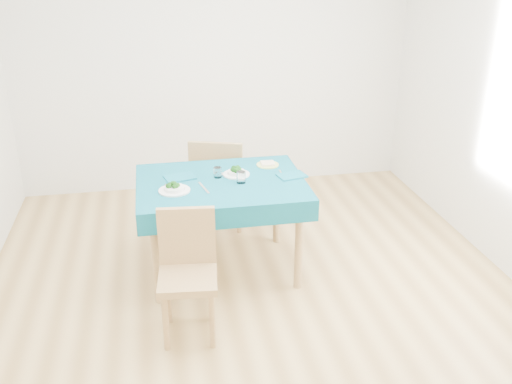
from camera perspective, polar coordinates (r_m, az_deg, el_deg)
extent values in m
cube|color=#A07A42|center=(4.27, 0.00, -10.65)|extent=(4.00, 4.50, 0.02)
cube|color=silver|center=(5.86, -4.21, 13.20)|extent=(4.00, 0.02, 2.70)
cube|color=silver|center=(1.73, 14.40, -14.03)|extent=(4.00, 0.02, 2.70)
cube|color=#095468|center=(4.44, -3.41, -3.45)|extent=(1.25, 0.95, 0.76)
cube|color=#9D794A|center=(3.69, -6.86, -8.10)|extent=(0.41, 0.44, 0.93)
cube|color=#9D794A|center=(5.14, -3.57, 2.90)|extent=(0.61, 0.63, 1.17)
cube|color=silver|center=(4.17, -9.17, 0.23)|extent=(0.06, 0.18, 0.00)
cube|color=silver|center=(4.17, -5.24, 0.43)|extent=(0.07, 0.23, 0.00)
cube|color=silver|center=(4.40, -3.26, 1.72)|extent=(0.07, 0.17, 0.00)
cube|color=silver|center=(4.41, 2.61, 1.79)|extent=(0.02, 0.19, 0.00)
cube|color=#0D5E72|center=(4.37, -7.63, 1.46)|extent=(0.25, 0.20, 0.01)
cube|color=#0D5E72|center=(4.37, 3.61, 1.64)|extent=(0.24, 0.19, 0.01)
cylinder|color=white|center=(4.34, -3.86, 1.97)|extent=(0.06, 0.06, 0.08)
cylinder|color=white|center=(4.23, -1.51, 1.49)|extent=(0.07, 0.07, 0.09)
cylinder|color=#D6E26E|center=(4.59, 1.18, 2.74)|extent=(0.18, 0.18, 0.01)
cube|color=beige|center=(4.58, 1.18, 2.89)|extent=(0.11, 0.11, 0.02)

